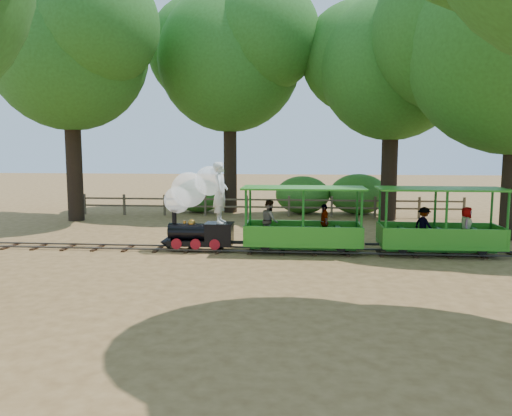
# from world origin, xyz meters

# --- Properties ---
(ground) EXTENTS (90.00, 90.00, 0.00)m
(ground) POSITION_xyz_m (0.00, 0.00, 0.00)
(ground) COLOR #A47B47
(ground) RESTS_ON ground
(track) EXTENTS (22.00, 1.00, 0.10)m
(track) POSITION_xyz_m (0.00, 0.00, 0.07)
(track) COLOR #3F3D3A
(track) RESTS_ON ground
(locomotive) EXTENTS (2.38, 1.12, 2.87)m
(locomotive) POSITION_xyz_m (-1.71, 0.06, 1.58)
(locomotive) COLOR black
(locomotive) RESTS_ON ground
(carriage_front) EXTENTS (3.76, 1.54, 1.96)m
(carriage_front) POSITION_xyz_m (1.51, -0.00, 0.81)
(carriage_front) COLOR #2D871D
(carriage_front) RESTS_ON track
(carriage_rear) EXTENTS (3.76, 1.54, 1.96)m
(carriage_rear) POSITION_xyz_m (5.79, -0.01, 0.79)
(carriage_rear) COLOR #2D871D
(carriage_rear) RESTS_ON track
(oak_nw) EXTENTS (8.48, 7.47, 10.78)m
(oak_nw) POSITION_xyz_m (-8.53, 6.09, 7.73)
(oak_nw) COLOR #2D2116
(oak_nw) RESTS_ON ground
(oak_nc) EXTENTS (8.77, 7.72, 11.02)m
(oak_nc) POSITION_xyz_m (-2.04, 9.60, 7.87)
(oak_nc) COLOR #2D2116
(oak_nc) RESTS_ON ground
(oak_ne) EXTENTS (7.98, 7.02, 9.95)m
(oak_ne) POSITION_xyz_m (5.47, 7.59, 7.08)
(oak_ne) COLOR #2D2116
(oak_ne) RESTS_ON ground
(fence) EXTENTS (18.10, 0.10, 1.00)m
(fence) POSITION_xyz_m (0.00, 8.00, 0.58)
(fence) COLOR brown
(fence) RESTS_ON ground
(shrub_west) EXTENTS (2.45, 1.88, 1.69)m
(shrub_west) POSITION_xyz_m (-3.59, 9.30, 0.85)
(shrub_west) COLOR #2D6B1E
(shrub_west) RESTS_ON ground
(shrub_mid_w) EXTENTS (2.68, 2.06, 1.85)m
(shrub_mid_w) POSITION_xyz_m (1.64, 9.30, 0.93)
(shrub_mid_w) COLOR #2D6B1E
(shrub_mid_w) RESTS_ON ground
(shrub_mid_e) EXTENTS (2.16, 1.66, 1.50)m
(shrub_mid_e) POSITION_xyz_m (1.75, 9.30, 0.75)
(shrub_mid_e) COLOR #2D6B1E
(shrub_mid_e) RESTS_ON ground
(shrub_east) EXTENTS (2.86, 2.20, 1.98)m
(shrub_east) POSITION_xyz_m (4.37, 9.30, 0.99)
(shrub_east) COLOR #2D6B1E
(shrub_east) RESTS_ON ground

